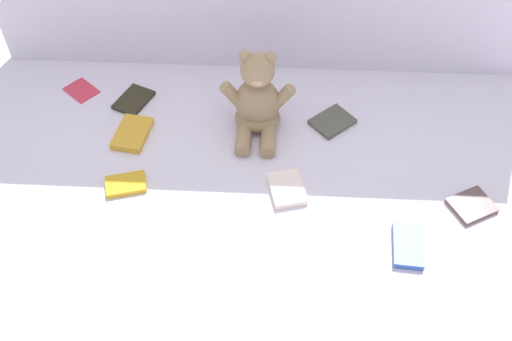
% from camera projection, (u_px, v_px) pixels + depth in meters
% --- Properties ---
extents(ground_plane, '(3.20, 3.20, 0.00)m').
position_uv_depth(ground_plane, '(259.00, 167.00, 1.60)').
color(ground_plane, silver).
extents(teddy_bear, '(0.21, 0.18, 0.25)m').
position_uv_depth(teddy_bear, '(257.00, 102.00, 1.63)').
color(teddy_bear, '#9E7F5B').
rests_on(teddy_bear, ground_plane).
extents(book_case_0, '(0.11, 0.13, 0.02)m').
position_uv_depth(book_case_0, '(287.00, 189.00, 1.54)').
color(book_case_0, white).
rests_on(book_case_0, ground_plane).
extents(book_case_1, '(0.10, 0.14, 0.02)m').
position_uv_depth(book_case_1, '(132.00, 133.00, 1.67)').
color(book_case_1, gold).
rests_on(book_case_1, ground_plane).
extents(book_case_2, '(0.12, 0.14, 0.01)m').
position_uv_depth(book_case_2, '(134.00, 100.00, 1.77)').
color(book_case_2, '#2B2718').
rests_on(book_case_2, ground_plane).
extents(book_case_3, '(0.13, 0.13, 0.01)m').
position_uv_depth(book_case_3, '(472.00, 206.00, 1.51)').
color(book_case_3, brown).
rests_on(book_case_3, ground_plane).
extents(book_case_4, '(0.08, 0.13, 0.02)m').
position_uv_depth(book_case_4, '(408.00, 245.00, 1.43)').
color(book_case_4, '#3357B5').
rests_on(book_case_4, ground_plane).
extents(book_case_5, '(0.12, 0.12, 0.01)m').
position_uv_depth(book_case_5, '(81.00, 90.00, 1.80)').
color(book_case_5, '#D53146').
rests_on(book_case_5, ground_plane).
extents(book_case_6, '(0.12, 0.09, 0.02)m').
position_uv_depth(book_case_6, '(126.00, 184.00, 1.55)').
color(book_case_6, gold).
rests_on(book_case_6, ground_plane).
extents(book_case_7, '(0.14, 0.14, 0.01)m').
position_uv_depth(book_case_7, '(332.00, 122.00, 1.71)').
color(book_case_7, '#4C4B3F').
rests_on(book_case_7, ground_plane).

